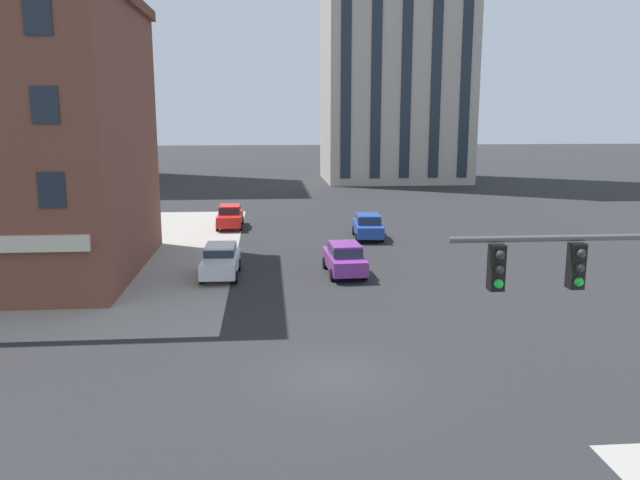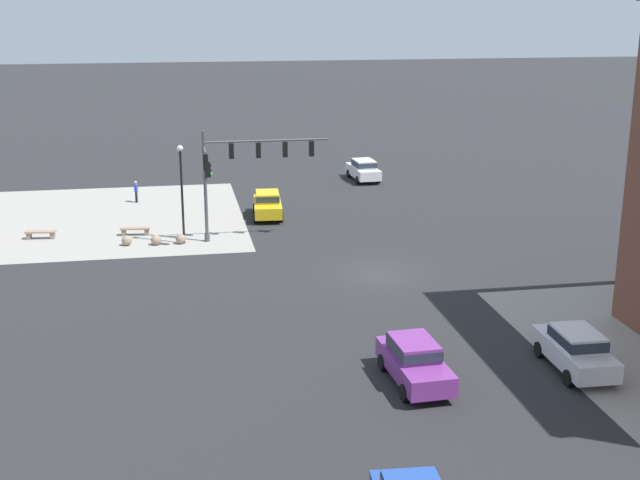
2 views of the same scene
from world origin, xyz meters
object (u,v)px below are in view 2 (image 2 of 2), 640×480
Objects in this scene: bollard_sphere_curb_b at (156,240)px; bench_mid_block at (41,234)px; bollard_sphere_curb_c at (127,240)px; bench_near_signal at (135,230)px; car_main_southbound_near at (364,169)px; car_cross_westbound at (268,203)px; car_main_southbound_far at (414,360)px; street_lamp_corner_near at (182,183)px; car_main_northbound_near at (576,348)px; traffic_signal_main at (237,167)px; bollard_sphere_curb_a at (181,239)px; pedestrian_near_bench at (136,190)px.

bench_mid_block is (6.88, -2.59, 0.02)m from bollard_sphere_curb_b.
bollard_sphere_curb_c is at bearing 155.33° from bench_mid_block.
bench_near_signal is 22.11m from car_main_southbound_near.
car_main_southbound_far is at bearing 95.35° from car_cross_westbound.
bollard_sphere_curb_b is 2.72m from bench_near_signal.
car_main_northbound_near is at bearing 125.04° from street_lamp_corner_near.
car_main_northbound_near is at bearing 179.53° from car_main_southbound_far.
traffic_signal_main is 1.65× the size of car_cross_westbound.
bollard_sphere_curb_a is 25.42m from car_main_northbound_near.
bollard_sphere_curb_a is at bearing 162.71° from bench_mid_block.
bench_mid_block is 0.41× the size of car_cross_westbound.
bench_mid_block is 0.41× the size of car_main_northbound_near.
bollard_sphere_curb_b is 0.10× the size of street_lamp_corner_near.
street_lamp_corner_near is (-3.33, 0.14, 3.34)m from bollard_sphere_curb_c.
bollard_sphere_curb_b is at bearing 159.34° from bench_mid_block.
bollard_sphere_curb_b is 1.00× the size of bollard_sphere_curb_c.
bench_mid_block is 0.41× the size of car_main_southbound_near.
bench_mid_block is at bearing -45.25° from car_main_northbound_near.
bollard_sphere_curb_c is 0.33× the size of bench_near_signal.
car_main_northbound_near is (-23.08, 23.28, 0.59)m from bench_mid_block.
bench_mid_block is 32.79m from car_main_northbound_near.
car_main_northbound_near is at bearing 134.75° from bench_mid_block.
pedestrian_near_bench is 0.35× the size of car_main_southbound_near.
bench_mid_block is 10.31m from pedestrian_near_bench.
traffic_signal_main is 5.43m from bollard_sphere_curb_a.
bollard_sphere_curb_a is at bearing 43.17° from car_cross_westbound.
bollard_sphere_curb_c is 0.39× the size of pedestrian_near_bench.
car_main_northbound_near is at bearing 125.49° from bollard_sphere_curb_a.
car_main_northbound_near reaches higher than pedestrian_near_bench.
bollard_sphere_curb_a is 3.62m from bench_near_signal.
pedestrian_near_bench is at bearing -75.71° from bollard_sphere_curb_a.
bollard_sphere_curb_b is 0.13× the size of car_cross_westbound.
bench_near_signal is at bearing 178.01° from bench_mid_block.
bench_mid_block is at bearing -24.67° from bollard_sphere_curb_c.
bollard_sphere_curb_b is at bearing 1.03° from traffic_signal_main.
car_main_southbound_near is 13.73m from car_cross_westbound.
pedestrian_near_bench is 0.27× the size of street_lamp_corner_near.
car_main_southbound_far is at bearing -0.47° from car_main_northbound_near.
pedestrian_near_bench is 0.35× the size of car_main_northbound_near.
car_cross_westbound is (8.92, -26.17, 0.00)m from car_main_northbound_near.
bollard_sphere_curb_b is 26.29m from car_main_northbound_near.
car_cross_westbound is (-5.84, -5.47, 0.62)m from bollard_sphere_curb_a.
street_lamp_corner_near is at bearing -68.68° from car_main_southbound_far.
pedestrian_near_bench is at bearing -61.15° from car_main_northbound_near.
bollard_sphere_curb_c is at bearing -49.43° from car_main_northbound_near.
pedestrian_near_bench is at bearing -121.89° from bench_mid_block.
bench_mid_block is at bearing 11.51° from car_cross_westbound.
pedestrian_near_bench is 18.25m from car_main_southbound_near.
bollard_sphere_curb_b is 0.39× the size of pedestrian_near_bench.
car_cross_westbound reaches higher than bollard_sphere_curb_c.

